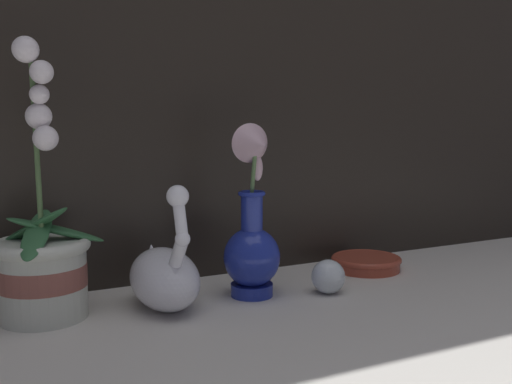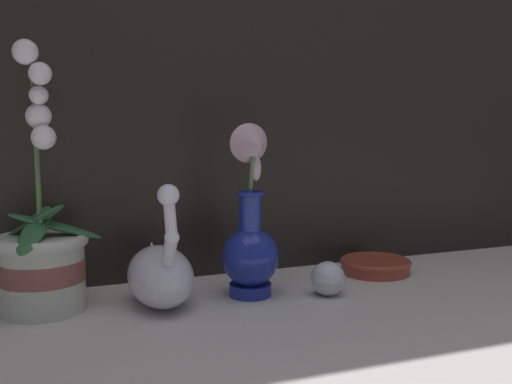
{
  "view_description": "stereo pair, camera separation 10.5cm",
  "coord_description": "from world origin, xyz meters",
  "px_view_note": "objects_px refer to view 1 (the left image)",
  "views": [
    {
      "loc": [
        -0.44,
        -0.8,
        0.31
      ],
      "look_at": [
        0.03,
        0.13,
        0.18
      ],
      "focal_mm": 42.0,
      "sensor_mm": 36.0,
      "label": 1
    },
    {
      "loc": [
        -0.34,
        -0.84,
        0.31
      ],
      "look_at": [
        0.03,
        0.13,
        0.18
      ],
      "focal_mm": 42.0,
      "sensor_mm": 36.0,
      "label": 2
    }
  ],
  "objects_px": {
    "orchid_potted_plant": "(42,260)",
    "amber_dish": "(366,262)",
    "swan_figurine": "(164,275)",
    "glass_sphere": "(328,277)",
    "blue_vase": "(253,237)"
  },
  "relations": [
    {
      "from": "orchid_potted_plant",
      "to": "blue_vase",
      "type": "distance_m",
      "value": 0.34
    },
    {
      "from": "orchid_potted_plant",
      "to": "amber_dish",
      "type": "height_order",
      "value": "orchid_potted_plant"
    },
    {
      "from": "blue_vase",
      "to": "glass_sphere",
      "type": "bearing_deg",
      "value": -18.97
    },
    {
      "from": "swan_figurine",
      "to": "glass_sphere",
      "type": "relative_size",
      "value": 3.5
    },
    {
      "from": "swan_figurine",
      "to": "glass_sphere",
      "type": "xyz_separation_m",
      "value": [
        0.28,
        -0.05,
        -0.03
      ]
    },
    {
      "from": "amber_dish",
      "to": "orchid_potted_plant",
      "type": "bearing_deg",
      "value": -178.74
    },
    {
      "from": "blue_vase",
      "to": "glass_sphere",
      "type": "height_order",
      "value": "blue_vase"
    },
    {
      "from": "orchid_potted_plant",
      "to": "glass_sphere",
      "type": "relative_size",
      "value": 7.09
    },
    {
      "from": "swan_figurine",
      "to": "blue_vase",
      "type": "relative_size",
      "value": 0.7
    },
    {
      "from": "swan_figurine",
      "to": "blue_vase",
      "type": "xyz_separation_m",
      "value": [
        0.16,
        -0.01,
        0.05
      ]
    },
    {
      "from": "orchid_potted_plant",
      "to": "swan_figurine",
      "type": "relative_size",
      "value": 2.03
    },
    {
      "from": "glass_sphere",
      "to": "amber_dish",
      "type": "height_order",
      "value": "glass_sphere"
    },
    {
      "from": "amber_dish",
      "to": "glass_sphere",
      "type": "bearing_deg",
      "value": -147.43
    },
    {
      "from": "blue_vase",
      "to": "amber_dish",
      "type": "height_order",
      "value": "blue_vase"
    },
    {
      "from": "swan_figurine",
      "to": "glass_sphere",
      "type": "distance_m",
      "value": 0.29
    }
  ]
}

